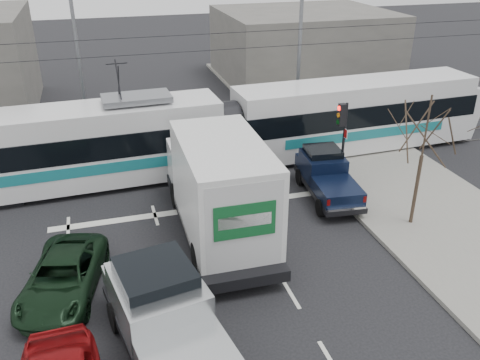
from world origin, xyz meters
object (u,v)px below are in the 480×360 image
object	(u,v)px
street_lamp_near	(297,36)
green_car	(63,277)
street_lamp_far	(73,41)
box_truck	(219,189)
silver_pickup	(168,322)
bare_tree	(426,132)
tram	(226,129)
traffic_signal	(342,126)
navy_pickup	(326,175)

from	to	relation	value
street_lamp_near	green_car	world-z (taller)	street_lamp_near
street_lamp_far	box_truck	xyz separation A→B (m)	(4.60, -12.15, -3.17)
street_lamp_near	silver_pickup	distance (m)	18.71
bare_tree	street_lamp_near	distance (m)	11.58
street_lamp_far	street_lamp_near	bearing A→B (deg)	-9.87
silver_pickup	tram	bearing A→B (deg)	57.78
tram	traffic_signal	bearing A→B (deg)	-40.03
bare_tree	tram	world-z (taller)	tram
street_lamp_far	navy_pickup	size ratio (longest dim) A/B	1.94
street_lamp_far	box_truck	distance (m)	13.37
traffic_signal	green_car	world-z (taller)	traffic_signal
box_truck	tram	bearing A→B (deg)	73.49
street_lamp_near	street_lamp_far	world-z (taller)	same
navy_pickup	street_lamp_near	bearing A→B (deg)	83.48
traffic_signal	street_lamp_far	size ratio (longest dim) A/B	0.40
navy_pickup	silver_pickup	bearing A→B (deg)	-131.29
traffic_signal	navy_pickup	size ratio (longest dim) A/B	0.77
tram	silver_pickup	distance (m)	12.22
street_lamp_far	green_car	distance (m)	14.80
traffic_signal	green_car	size ratio (longest dim) A/B	0.81
traffic_signal	silver_pickup	distance (m)	12.02
tram	green_car	size ratio (longest dim) A/B	5.84
traffic_signal	silver_pickup	size ratio (longest dim) A/B	0.54
bare_tree	navy_pickup	world-z (taller)	bare_tree
street_lamp_near	navy_pickup	world-z (taller)	street_lamp_near
bare_tree	tram	xyz separation A→B (m)	(-5.35, 7.26, -1.92)
navy_pickup	bare_tree	bearing A→B (deg)	-51.84
street_lamp_near	street_lamp_far	distance (m)	11.67
silver_pickup	box_truck	xyz separation A→B (m)	(2.72, 5.40, 0.79)
street_lamp_far	navy_pickup	xyz separation A→B (m)	(9.71, -10.24, -4.18)
tram	street_lamp_near	bearing A→B (deg)	37.65
bare_tree	street_lamp_near	world-z (taller)	street_lamp_near
tram	box_truck	distance (m)	6.19
street_lamp_far	navy_pickup	distance (m)	14.72
street_lamp_far	silver_pickup	distance (m)	18.09
box_truck	navy_pickup	world-z (taller)	box_truck
bare_tree	street_lamp_far	xyz separation A→B (m)	(-11.79, 13.50, 1.32)
street_lamp_far	green_car	size ratio (longest dim) A/B	2.02
navy_pickup	tram	bearing A→B (deg)	134.99
street_lamp_far	tram	bearing A→B (deg)	-44.09
tram	box_truck	size ratio (longest dim) A/B	3.29
bare_tree	green_car	xyz separation A→B (m)	(-12.61, -0.57, -3.17)
traffic_signal	street_lamp_far	distance (m)	14.47
street_lamp_near	box_truck	world-z (taller)	street_lamp_near
traffic_signal	street_lamp_near	size ratio (longest dim) A/B	0.40
street_lamp_near	tram	world-z (taller)	street_lamp_near
traffic_signal	silver_pickup	xyz separation A→B (m)	(-8.78, -8.05, -1.58)
tram	silver_pickup	size ratio (longest dim) A/B	3.88
street_lamp_near	street_lamp_far	bearing A→B (deg)	170.13
bare_tree	box_truck	bearing A→B (deg)	169.36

